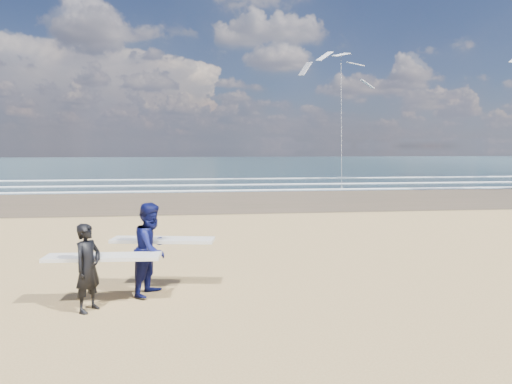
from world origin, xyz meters
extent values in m
cube|color=brown|center=(20.00, 18.00, 0.01)|extent=(220.00, 12.00, 0.01)
cube|color=#172D34|center=(20.00, 72.00, 0.01)|extent=(220.00, 100.00, 0.02)
cube|color=white|center=(20.00, 22.80, 0.05)|extent=(220.00, 0.50, 0.05)
cube|color=white|center=(20.00, 27.50, 0.05)|extent=(220.00, 0.50, 0.05)
cube|color=white|center=(20.00, 34.00, 0.05)|extent=(220.00, 0.50, 0.05)
imported|color=black|center=(0.13, 0.21, 0.83)|extent=(0.64, 0.72, 1.66)
cube|color=silver|center=(0.33, 0.56, 0.94)|extent=(2.22, 0.63, 0.07)
imported|color=#0B0F42|center=(1.20, 1.08, 0.96)|extent=(1.05, 1.15, 1.93)
cube|color=silver|center=(1.40, 1.43, 1.07)|extent=(2.26, 0.88, 0.07)
cube|color=slate|center=(12.56, 24.15, 0.05)|extent=(0.12, 0.12, 0.10)
camera|label=1|loc=(2.24, -8.42, 3.09)|focal=32.00mm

